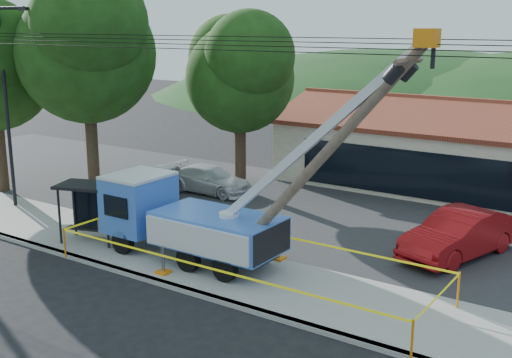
{
  "coord_description": "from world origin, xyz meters",
  "views": [
    {
      "loc": [
        11.02,
        -12.26,
        8.28
      ],
      "look_at": [
        -0.65,
        5.0,
        3.2
      ],
      "focal_mm": 45.0,
      "sensor_mm": 36.0,
      "label": 1
    }
  ],
  "objects_px": {
    "car_silver": "(161,195)",
    "car_white": "(210,194)",
    "bus_shelter": "(92,199)",
    "car_red": "(457,259)",
    "leaning_pole": "(323,157)",
    "utility_truck": "(187,217)"
  },
  "relations": [
    {
      "from": "car_red",
      "to": "car_white",
      "type": "bearing_deg",
      "value": -171.65
    },
    {
      "from": "leaning_pole",
      "to": "car_silver",
      "type": "bearing_deg",
      "value": 153.18
    },
    {
      "from": "utility_truck",
      "to": "car_white",
      "type": "bearing_deg",
      "value": 123.19
    },
    {
      "from": "leaning_pole",
      "to": "car_red",
      "type": "xyz_separation_m",
      "value": [
        2.6,
        5.61,
        -4.42
      ]
    },
    {
      "from": "car_red",
      "to": "car_silver",
      "type": "bearing_deg",
      "value": -164.78
    },
    {
      "from": "bus_shelter",
      "to": "car_red",
      "type": "relative_size",
      "value": 0.53
    },
    {
      "from": "car_silver",
      "to": "car_red",
      "type": "height_order",
      "value": "car_red"
    },
    {
      "from": "leaning_pole",
      "to": "bus_shelter",
      "type": "relative_size",
      "value": 2.97
    },
    {
      "from": "car_silver",
      "to": "car_white",
      "type": "xyz_separation_m",
      "value": [
        1.87,
        1.5,
        0.0
      ]
    },
    {
      "from": "utility_truck",
      "to": "bus_shelter",
      "type": "bearing_deg",
      "value": -172.19
    },
    {
      "from": "leaning_pole",
      "to": "car_silver",
      "type": "distance_m",
      "value": 14.38
    },
    {
      "from": "leaning_pole",
      "to": "car_white",
      "type": "relative_size",
      "value": 1.75
    },
    {
      "from": "car_silver",
      "to": "car_red",
      "type": "xyz_separation_m",
      "value": [
        14.81,
        -0.56,
        0.0
      ]
    },
    {
      "from": "bus_shelter",
      "to": "car_white",
      "type": "height_order",
      "value": "bus_shelter"
    },
    {
      "from": "car_silver",
      "to": "car_white",
      "type": "bearing_deg",
      "value": 21.98
    },
    {
      "from": "bus_shelter",
      "to": "car_silver",
      "type": "relative_size",
      "value": 0.65
    },
    {
      "from": "utility_truck",
      "to": "car_white",
      "type": "xyz_separation_m",
      "value": [
        -5.02,
        7.67,
        -1.63
      ]
    },
    {
      "from": "bus_shelter",
      "to": "car_white",
      "type": "xyz_separation_m",
      "value": [
        -0.8,
        8.25,
        -1.79
      ]
    },
    {
      "from": "bus_shelter",
      "to": "car_red",
      "type": "bearing_deg",
      "value": 7.75
    },
    {
      "from": "utility_truck",
      "to": "car_red",
      "type": "xyz_separation_m",
      "value": [
        7.92,
        5.61,
        -1.63
      ]
    },
    {
      "from": "leaning_pole",
      "to": "car_white",
      "type": "xyz_separation_m",
      "value": [
        -10.34,
        7.67,
        -4.42
      ]
    },
    {
      "from": "leaning_pole",
      "to": "car_silver",
      "type": "height_order",
      "value": "leaning_pole"
    }
  ]
}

